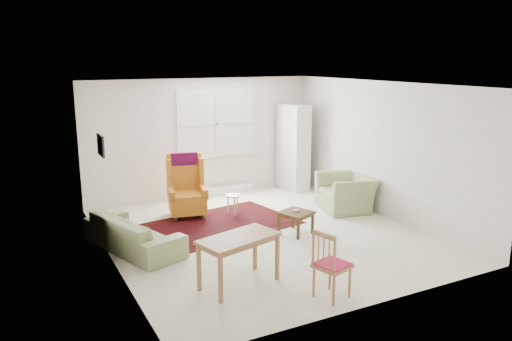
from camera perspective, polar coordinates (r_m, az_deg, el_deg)
name	(u,v)px	position (r m, az deg, el deg)	size (l,w,h in m)	color
room	(259,159)	(8.31, 0.40, 1.28)	(5.04, 5.54, 2.51)	beige
rug	(218,224)	(8.96, -4.40, -6.15)	(2.69, 1.73, 0.03)	black
sofa	(133,226)	(7.97, -13.85, -6.21)	(1.85, 0.72, 0.74)	#868F5F
armchair	(346,189)	(9.88, 10.24, -2.11)	(1.05, 0.92, 0.82)	#868F5F
wingback_chair	(187,186)	(9.33, -7.90, -1.77)	(0.68, 0.72, 1.18)	#BD701D
coffee_table	(296,223)	(8.48, 4.58, -5.96)	(0.48, 0.48, 0.39)	#422C14
stool	(233,205)	(9.47, -2.62, -3.91)	(0.29, 0.29, 0.39)	white
cabinet	(293,148)	(11.15, 4.29, 2.63)	(0.40, 0.76, 1.91)	white
desk	(239,261)	(6.59, -1.96, -10.29)	(1.06, 0.53, 0.67)	#9C663E
desk_chair	(332,264)	(6.30, 8.72, -10.51)	(0.39, 0.39, 0.88)	#9C663E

